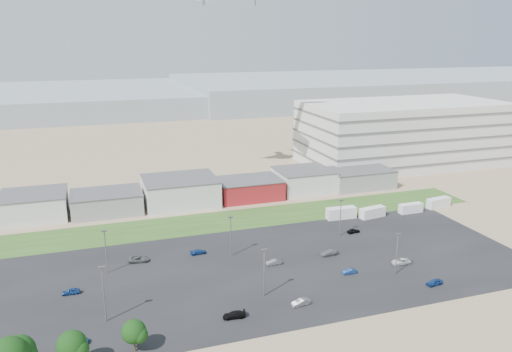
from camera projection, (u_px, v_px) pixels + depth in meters
name	position (u px, v px, depth m)	size (l,w,h in m)	color
ground	(281.00, 317.00, 92.55)	(700.00, 700.00, 0.00)	#90775C
parking_lot	(269.00, 268.00, 112.35)	(120.00, 50.00, 0.01)	black
grass_strip	(214.00, 222.00, 140.07)	(160.00, 16.00, 0.02)	#2C4E1D
hills_backdrop	(184.00, 97.00, 391.42)	(700.00, 200.00, 9.00)	gray
building_row	(144.00, 195.00, 151.20)	(170.00, 20.00, 8.00)	silver
parking_garage	(403.00, 133.00, 203.37)	(80.00, 40.00, 25.00)	silver
box_trailer_a	(341.00, 213.00, 142.51)	(8.58, 2.68, 3.22)	silver
box_trailer_b	(372.00, 212.00, 143.45)	(7.85, 2.45, 2.94)	silver
box_trailer_c	(411.00, 208.00, 147.29)	(7.28, 2.27, 2.73)	silver
box_trailer_d	(438.00, 203.00, 151.78)	(7.86, 2.46, 2.95)	silver
tree_right	(72.00, 348.00, 76.98)	(5.00, 5.00, 7.51)	black
tree_near	(134.00, 334.00, 81.60)	(4.31, 4.31, 6.46)	black
lightpole_front_l	(104.00, 294.00, 89.75)	(1.28, 0.53, 10.88)	slate
lightpole_front_m	(264.00, 273.00, 98.80)	(1.19, 0.50, 10.11)	slate
lightpole_front_r	(397.00, 254.00, 107.92)	(1.12, 0.47, 9.55)	slate
lightpole_back_l	(106.00, 252.00, 108.61)	(1.17, 0.49, 9.95)	slate
lightpole_back_m	(231.00, 236.00, 117.18)	(1.16, 0.48, 9.83)	slate
lightpole_back_r	(340.00, 218.00, 129.04)	(1.16, 0.48, 9.85)	slate
parked_car_0	(401.00, 261.00, 114.01)	(2.06, 4.46, 1.24)	silver
parked_car_1	(350.00, 271.00, 109.34)	(1.15, 3.31, 1.09)	navy
parked_car_2	(434.00, 282.00, 104.29)	(1.49, 3.71, 1.27)	navy
parked_car_3	(234.00, 315.00, 92.09)	(1.73, 4.25, 1.23)	black
parked_car_5	(71.00, 291.00, 100.62)	(1.43, 3.55, 1.21)	navy
parked_car_6	(198.00, 252.00, 119.24)	(1.58, 3.88, 1.12)	navy
parked_car_7	(274.00, 262.00, 113.70)	(1.28, 3.68, 1.21)	#595B5E
parked_car_8	(353.00, 231.00, 132.15)	(1.42, 3.54, 1.20)	black
parked_car_9	(139.00, 259.00, 115.09)	(2.16, 4.69, 1.30)	#595B5E
parked_car_10	(78.00, 341.00, 84.27)	(1.57, 3.86, 1.12)	navy
parked_car_12	(328.00, 253.00, 118.50)	(1.76, 4.32, 1.25)	#A5A5AA
parked_car_13	(301.00, 302.00, 96.40)	(1.33, 3.82, 1.26)	#A5A5AA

